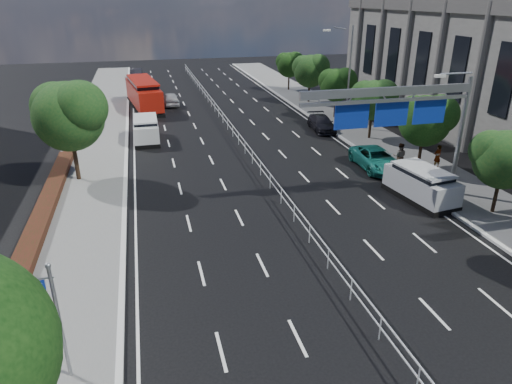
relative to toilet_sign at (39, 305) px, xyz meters
name	(u,v)px	position (x,y,z in m)	size (l,w,h in m)	color
ground	(368,325)	(10.95, 0.00, -2.94)	(160.00, 160.00, 0.00)	black
sidewalk_near	(38,382)	(-0.55, 0.00, -2.87)	(5.00, 140.00, 0.14)	slate
kerb_near	(119,368)	(1.95, 0.00, -2.87)	(0.25, 140.00, 0.15)	silver
median_fence	(240,141)	(10.95, 22.50, -2.42)	(0.05, 85.00, 1.02)	silver
hedge_near	(11,292)	(-2.35, 5.00, -2.58)	(1.00, 36.00, 0.44)	black
toilet_sign	(39,305)	(0.00, 0.00, 0.00)	(1.62, 0.18, 4.34)	gray
overhead_gantry	(405,108)	(17.69, 10.05, 2.66)	(10.24, 0.38, 7.45)	gray
streetlight_far	(347,71)	(21.46, 26.00, 2.27)	(2.78, 2.40, 9.00)	gray
civic_hall	(508,59)	(34.67, 22.00, 3.33)	(14.40, 36.00, 14.35)	slate
near_tree_back	(69,113)	(-0.99, 17.97, 1.67)	(4.84, 4.51, 6.69)	black
far_tree_c	(506,156)	(22.20, 6.98, 0.48)	(3.52, 3.28, 4.94)	black
far_tree_d	(426,118)	(22.20, 14.48, 0.74)	(3.85, 3.59, 5.34)	black
far_tree_e	(374,98)	(22.20, 21.98, 0.61)	(3.63, 3.38, 5.13)	black
far_tree_f	(337,83)	(22.20, 29.48, 0.55)	(3.52, 3.28, 5.02)	black
far_tree_g	(310,69)	(22.20, 36.98, 0.81)	(3.96, 3.69, 5.45)	black
far_tree_h	(290,63)	(22.20, 44.48, 0.48)	(3.41, 3.18, 4.91)	black
white_minivan	(146,130)	(3.63, 26.12, -1.95)	(2.03, 4.68, 2.03)	black
red_bus	(144,93)	(3.78, 38.92, -1.33)	(3.85, 10.61, 3.10)	black
near_car_silver	(170,99)	(6.65, 39.46, -2.23)	(1.69, 4.21, 1.44)	#9B9EA2
near_car_dark	(137,73)	(3.17, 58.71, -2.18)	(1.62, 4.65, 1.53)	black
silver_minivan	(421,184)	(19.25, 9.76, -1.96)	(2.67, 5.03, 1.99)	black
parked_car_teal	(376,159)	(19.25, 15.29, -2.23)	(2.37, 5.14, 1.43)	#176A60
parked_car_dark	(322,123)	(19.25, 25.70, -2.29)	(1.83, 4.50, 1.30)	black
pedestrian_a	(437,156)	(23.31, 14.09, -1.97)	(0.61, 0.40, 1.67)	gray
pedestrian_b	(400,156)	(20.55, 14.47, -1.86)	(0.91, 0.71, 1.88)	gray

